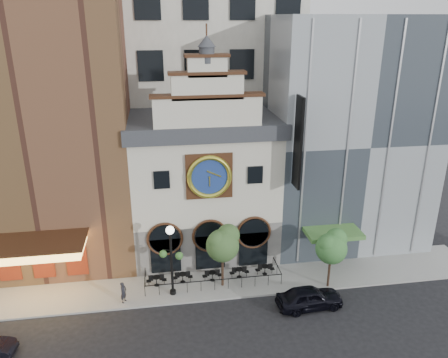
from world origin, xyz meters
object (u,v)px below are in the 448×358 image
object	(u,v)px
bistro_4	(265,269)
tree_right	(332,246)
lamppost	(171,253)
car_right	(310,298)
bistro_0	(156,280)
bistro_1	(183,277)
bistro_2	(212,275)
tree_left	(223,243)
bistro_3	(239,272)
pedestrian	(123,292)

from	to	relation	value
bistro_4	tree_right	distance (m)	5.94
lamppost	tree_right	bearing A→B (deg)	18.21
car_right	tree_right	world-z (taller)	tree_right
bistro_0	bistro_1	bearing A→B (deg)	3.61
bistro_0	bistro_4	distance (m)	8.79
lamppost	tree_right	xyz separation A→B (m)	(12.10, -0.79, -0.03)
bistro_2	tree_left	world-z (taller)	tree_left
bistro_2	bistro_3	distance (m)	2.22
bistro_3	lamppost	xyz separation A→B (m)	(-5.41, -1.43, 3.07)
bistro_0	lamppost	xyz separation A→B (m)	(1.22, -1.30, 3.07)
bistro_3	lamppost	world-z (taller)	lamppost
lamppost	tree_left	bearing A→B (deg)	30.31
bistro_1	lamppost	size ratio (longest dim) A/B	0.28
bistro_3	pedestrian	size ratio (longest dim) A/B	0.96
bistro_4	car_right	size ratio (longest dim) A/B	0.33
bistro_3	tree_right	size ratio (longest dim) A/B	0.33
tree_right	bistro_1	bearing A→B (deg)	168.85
bistro_3	car_right	world-z (taller)	car_right
bistro_1	tree_left	xyz separation A→B (m)	(3.12, -0.85, 3.26)
bistro_1	bistro_4	size ratio (longest dim) A/B	1.00
tree_left	tree_right	size ratio (longest dim) A/B	1.06
lamppost	tree_left	size ratio (longest dim) A/B	1.12
bistro_0	bistro_2	world-z (taller)	same
bistro_4	tree_left	distance (m)	4.96
bistro_2	tree_left	bearing A→B (deg)	-43.97
bistro_2	car_right	xyz separation A→B (m)	(6.58, -4.29, 0.21)
bistro_0	bistro_1	distance (m)	2.06
car_right	tree_right	size ratio (longest dim) A/B	1.01
tree_left	tree_right	world-z (taller)	tree_left
bistro_1	bistro_3	distance (m)	4.57
bistro_3	bistro_0	bearing A→B (deg)	-178.81
bistro_2	tree_left	distance (m)	3.43
tree_right	tree_left	bearing A→B (deg)	170.43
bistro_1	bistro_3	world-z (taller)	same
bistro_0	lamppost	size ratio (longest dim) A/B	0.28
bistro_1	bistro_2	size ratio (longest dim) A/B	1.00
bistro_3	car_right	size ratio (longest dim) A/B	0.33
bistro_1	bistro_3	size ratio (longest dim) A/B	1.00
pedestrian	car_right	bearing A→B (deg)	-70.00
bistro_4	lamppost	xyz separation A→B (m)	(-7.57, -1.55, 3.07)
pedestrian	tree_right	world-z (taller)	tree_right
bistro_1	tree_left	world-z (taller)	tree_left
bistro_2	tree_left	xyz separation A→B (m)	(0.76, -0.73, 3.26)
lamppost	bistro_1	bearing A→B (deg)	81.49
tree_left	car_right	bearing A→B (deg)	-31.43
bistro_3	car_right	bearing A→B (deg)	-45.30
bistro_1	bistro_0	bearing A→B (deg)	-176.39
bistro_3	tree_right	xyz separation A→B (m)	(6.69, -2.23, 3.05)
tree_left	bistro_2	bearing A→B (deg)	136.03
bistro_0	tree_left	bearing A→B (deg)	-7.88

